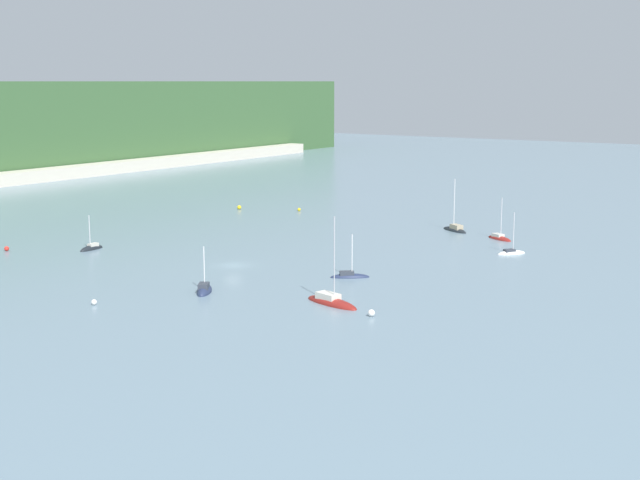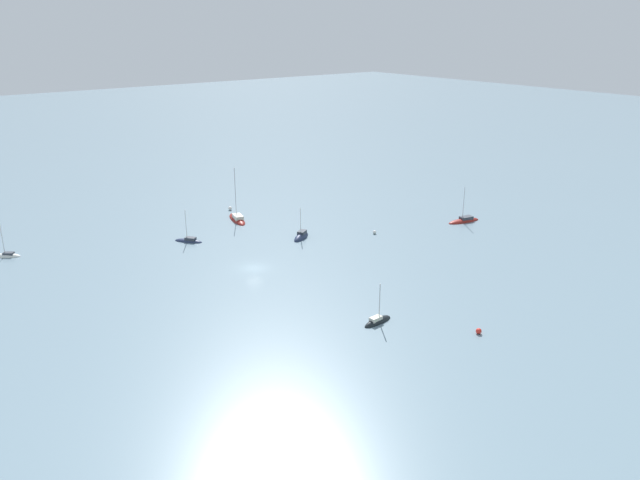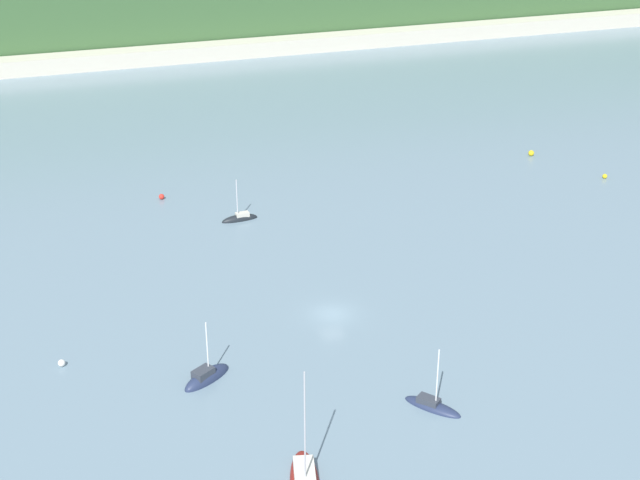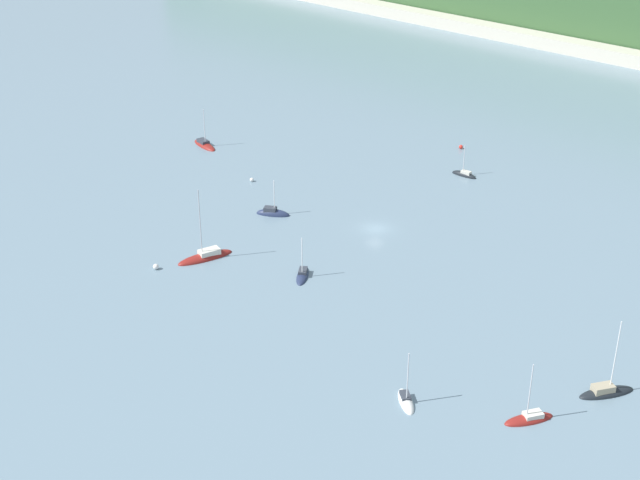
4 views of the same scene
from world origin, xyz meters
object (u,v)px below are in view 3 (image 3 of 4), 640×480
object	(u,v)px
mooring_buoy_0	(531,153)
mooring_buoy_4	(162,197)
sailboat_4	(432,406)
mooring_buoy_2	(62,363)
sailboat_1	(240,219)
mooring_buoy_3	(605,176)
sailboat_2	(207,378)

from	to	relation	value
mooring_buoy_0	mooring_buoy_4	xyz separation A→B (m)	(-58.29, 1.61, -0.06)
sailboat_4	mooring_buoy_2	world-z (taller)	sailboat_4
sailboat_1	mooring_buoy_0	xyz separation A→B (m)	(49.83, 8.99, 0.36)
mooring_buoy_0	mooring_buoy_3	world-z (taller)	mooring_buoy_0
sailboat_1	sailboat_2	size ratio (longest dim) A/B	0.93
mooring_buoy_2	mooring_buoy_0	bearing A→B (deg)	26.39
mooring_buoy_3	mooring_buoy_4	xyz separation A→B (m)	(-63.24, 13.88, 0.04)
sailboat_2	sailboat_4	xyz separation A→B (m)	(18.08, -11.18, 0.00)
sailboat_2	mooring_buoy_0	distance (m)	76.41
sailboat_1	sailboat_4	xyz separation A→B (m)	(5.53, -46.30, 0.01)
sailboat_4	sailboat_2	bearing A→B (deg)	-158.85
mooring_buoy_0	mooring_buoy_4	bearing A→B (deg)	178.41
mooring_buoy_2	mooring_buoy_4	world-z (taller)	mooring_buoy_4
mooring_buoy_0	mooring_buoy_2	bearing A→B (deg)	-153.61
mooring_buoy_3	mooring_buoy_4	world-z (taller)	mooring_buoy_4
sailboat_1	mooring_buoy_3	world-z (taller)	sailboat_1
mooring_buoy_3	mooring_buoy_4	distance (m)	64.74
sailboat_2	mooring_buoy_2	xyz separation A→B (m)	(-12.70, 6.86, 0.25)
mooring_buoy_2	mooring_buoy_3	distance (m)	83.84
mooring_buoy_0	mooring_buoy_4	size ratio (longest dim) A/B	1.15
sailboat_4	mooring_buoy_3	xyz separation A→B (m)	(49.25, 43.03, 0.24)
sailboat_4	mooring_buoy_0	world-z (taller)	sailboat_4
sailboat_1	mooring_buoy_4	xyz separation A→B (m)	(-8.46, 10.61, 0.30)
mooring_buoy_4	sailboat_4	bearing A→B (deg)	-76.19
sailboat_1	mooring_buoy_2	bearing A→B (deg)	44.66
sailboat_1	mooring_buoy_4	bearing A→B (deg)	-54.99
sailboat_2	mooring_buoy_3	distance (m)	74.49
mooring_buoy_4	sailboat_2	bearing A→B (deg)	-95.12
mooring_buoy_3	mooring_buoy_4	size ratio (longest dim) A/B	0.89
sailboat_4	mooring_buoy_2	size ratio (longest dim) A/B	9.49
sailboat_4	mooring_buoy_0	size ratio (longest dim) A/B	7.53
mooring_buoy_2	mooring_buoy_4	distance (m)	42.34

